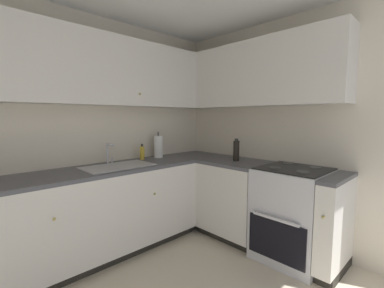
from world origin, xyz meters
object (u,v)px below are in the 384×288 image
Objects in this scene: paper_towel_roll at (158,147)px; soap_bottle at (142,153)px; oven_range at (293,213)px; oil_bottle at (236,150)px.

soap_bottle is at bearing 174.90° from paper_towel_roll.
paper_towel_roll reaches higher than oven_range.
oil_bottle is at bearing 91.61° from oven_range.
soap_bottle is 0.72× the size of oil_bottle.
oil_bottle reaches higher than soap_bottle.
paper_towel_roll is (-0.51, 1.50, 0.57)m from oven_range.
paper_towel_roll is at bearing 108.90° from oven_range.
oven_range is at bearing -71.10° from paper_towel_roll.
soap_bottle is (-0.74, 1.52, 0.52)m from oven_range.
oil_bottle is at bearing -58.91° from paper_towel_roll.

